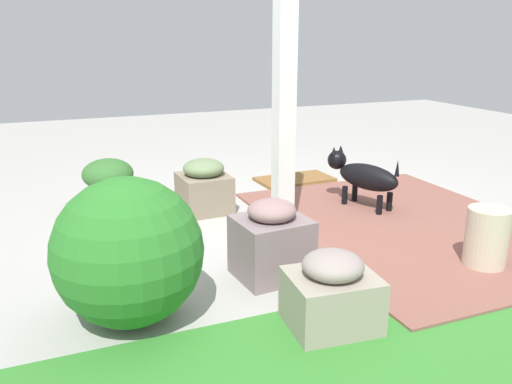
% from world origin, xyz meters
% --- Properties ---
extents(ground_plane, '(12.00, 12.00, 0.00)m').
position_xyz_m(ground_plane, '(0.00, 0.00, 0.00)').
color(ground_plane, '#A5A39D').
extents(brick_path, '(1.80, 2.40, 0.02)m').
position_xyz_m(brick_path, '(-0.74, 0.22, 0.01)').
color(brick_path, brown).
rests_on(brick_path, ground).
extents(porch_pillar, '(0.12, 0.12, 2.34)m').
position_xyz_m(porch_pillar, '(0.17, 0.01, 1.17)').
color(porch_pillar, white).
rests_on(porch_pillar, ground).
extents(stone_planter_nearest, '(0.39, 0.40, 0.42)m').
position_xyz_m(stone_planter_nearest, '(0.53, -0.68, 0.20)').
color(stone_planter_nearest, gray).
rests_on(stone_planter_nearest, ground).
extents(stone_planter_mid, '(0.43, 0.39, 0.47)m').
position_xyz_m(stone_planter_mid, '(0.52, 0.60, 0.21)').
color(stone_planter_mid, slate).
rests_on(stone_planter_mid, ground).
extents(stone_planter_far, '(0.44, 0.39, 0.39)m').
position_xyz_m(stone_planter_far, '(0.48, 1.22, 0.18)').
color(stone_planter_far, gray).
rests_on(stone_planter_far, ground).
extents(round_shrub, '(0.72, 0.72, 0.72)m').
position_xyz_m(round_shrub, '(1.35, 0.79, 0.36)').
color(round_shrub, '#2A7628').
rests_on(round_shrub, ground).
extents(terracotta_pot_broad, '(0.40, 0.40, 0.42)m').
position_xyz_m(terracotta_pot_broad, '(1.23, -0.96, 0.24)').
color(terracotta_pot_broad, '#BA583E').
rests_on(terracotta_pot_broad, ground).
extents(dog, '(0.36, 0.68, 0.47)m').
position_xyz_m(dog, '(-0.67, -0.27, 0.27)').
color(dog, black).
rests_on(dog, ground).
extents(ceramic_urn, '(0.25, 0.25, 0.37)m').
position_xyz_m(ceramic_urn, '(-0.72, 0.98, 0.19)').
color(ceramic_urn, beige).
rests_on(ceramic_urn, ground).
extents(doormat, '(0.73, 0.42, 0.03)m').
position_xyz_m(doormat, '(-0.53, -1.21, 0.01)').
color(doormat, brown).
rests_on(doormat, ground).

